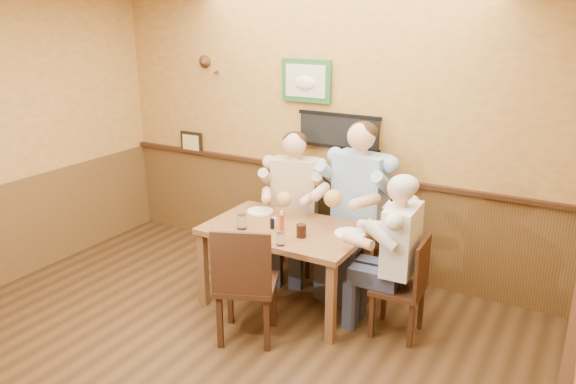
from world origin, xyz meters
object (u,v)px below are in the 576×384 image
chair_right_end (398,286)px  diner_tan_shirt (295,210)px  water_glass_left (242,222)px  hot_sauce_bottle (282,222)px  chair_near_side (247,281)px  diner_white_elder (400,265)px  water_glass_mid (280,239)px  chair_back_left (295,228)px  diner_blue_polo (360,214)px  dining_table (286,237)px  pepper_shaker (272,224)px  salt_shaker (274,222)px  cola_tumbler (301,231)px  chair_back_right (359,236)px

chair_right_end → diner_tan_shirt: (-1.33, 0.64, 0.23)m
water_glass_left → hot_sauce_bottle: (0.32, 0.15, 0.01)m
chair_near_side → water_glass_left: chair_near_side is taller
diner_white_elder → water_glass_mid: size_ratio=11.68×
chair_back_left → diner_blue_polo: diner_blue_polo is taller
dining_table → water_glass_mid: (0.16, -0.37, 0.15)m
chair_right_end → pepper_shaker: chair_right_end is taller
water_glass_left → salt_shaker: (0.22, 0.20, -0.02)m
water_glass_mid → pepper_shaker: water_glass_mid is taller
chair_back_left → cola_tumbler: bearing=-74.0°
chair_right_end → diner_tan_shirt: 1.50m
chair_near_side → diner_tan_shirt: size_ratio=0.77×
diner_tan_shirt → chair_back_right: bearing=-14.6°
chair_near_side → salt_shaker: 0.68m
diner_blue_polo → salt_shaker: (-0.52, -0.71, 0.06)m
chair_back_left → diner_tan_shirt: 0.20m
chair_right_end → pepper_shaker: size_ratio=9.19×
chair_back_right → salt_shaker: (-0.52, -0.71, 0.28)m
cola_tumbler → salt_shaker: 0.34m
cola_tumbler → dining_table: bearing=149.9°
water_glass_left → salt_shaker: water_glass_left is taller
diner_blue_polo → salt_shaker: size_ratio=17.74×
diner_white_elder → pepper_shaker: bearing=-87.3°
diner_tan_shirt → hot_sauce_bottle: bearing=-85.7°
chair_back_right → diner_white_elder: bearing=-39.5°
chair_back_left → chair_near_side: size_ratio=0.91×
salt_shaker → pepper_shaker: pepper_shaker is taller
diner_tan_shirt → cola_tumbler: 0.95m
diner_white_elder → water_glass_mid: (-0.89, -0.39, 0.18)m
dining_table → water_glass_mid: size_ratio=13.22×
chair_near_side → pepper_shaker: chair_near_side is taller
chair_back_left → hot_sauce_bottle: 0.87m
chair_back_right → diner_white_elder: 0.93m
chair_right_end → diner_white_elder: size_ratio=0.70×
chair_right_end → water_glass_mid: chair_right_end is taller
chair_near_side → water_glass_left: 0.61m
chair_right_end → chair_near_side: (-1.05, -0.66, 0.07)m
cola_tumbler → pepper_shaker: size_ratio=1.19×
diner_blue_polo → water_glass_left: 1.17m
diner_tan_shirt → water_glass_mid: bearing=-83.4°
diner_blue_polo → water_glass_mid: diner_blue_polo is taller
chair_back_left → cola_tumbler: (0.50, -0.79, 0.35)m
dining_table → diner_white_elder: diner_white_elder is taller
chair_back_left → salt_shaker: (0.18, -0.69, 0.33)m
water_glass_mid → chair_back_right: bearing=76.2°
chair_near_side → water_glass_mid: size_ratio=9.53×
hot_sauce_bottle → salt_shaker: hot_sauce_bottle is taller
water_glass_left → pepper_shaker: bearing=30.7°
dining_table → diner_tan_shirt: diner_tan_shirt is taller
chair_near_side → water_glass_left: (-0.32, 0.41, 0.31)m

